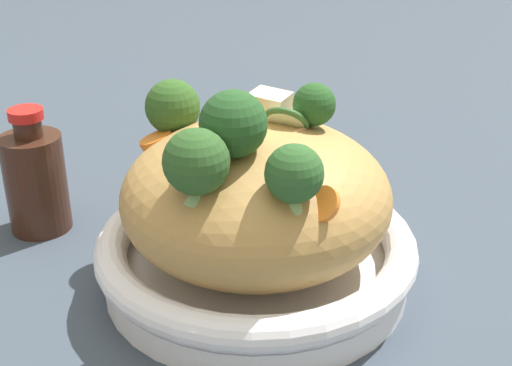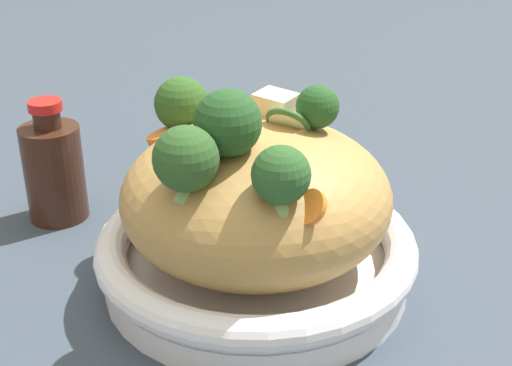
{
  "view_description": "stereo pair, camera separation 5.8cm",
  "coord_description": "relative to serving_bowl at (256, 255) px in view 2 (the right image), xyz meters",
  "views": [
    {
      "loc": [
        0.48,
        0.21,
        0.35
      ],
      "look_at": [
        0.0,
        0.0,
        0.1
      ],
      "focal_mm": 49.47,
      "sensor_mm": 36.0,
      "label": 1
    },
    {
      "loc": [
        0.45,
        0.26,
        0.35
      ],
      "look_at": [
        0.0,
        0.0,
        0.1
      ],
      "focal_mm": 49.47,
      "sensor_mm": 36.0,
      "label": 2
    }
  ],
  "objects": [
    {
      "name": "zucchini_slices",
      "position": [
        -0.04,
        -0.01,
        0.11
      ],
      "size": [
        0.07,
        0.11,
        0.04
      ],
      "color": "beige",
      "rests_on": "serving_bowl"
    },
    {
      "name": "serving_bowl",
      "position": [
        0.0,
        0.0,
        0.0
      ],
      "size": [
        0.28,
        0.28,
        0.05
      ],
      "color": "white",
      "rests_on": "ground_plane"
    },
    {
      "name": "chicken_chunks",
      "position": [
        -0.02,
        -0.01,
        0.12
      ],
      "size": [
        0.1,
        0.04,
        0.03
      ],
      "color": "beige",
      "rests_on": "serving_bowl"
    },
    {
      "name": "carrot_coins",
      "position": [
        0.02,
        -0.01,
        0.11
      ],
      "size": [
        0.14,
        0.21,
        0.05
      ],
      "color": "orange",
      "rests_on": "serving_bowl"
    },
    {
      "name": "noodle_heap",
      "position": [
        -0.0,
        -0.0,
        0.06
      ],
      "size": [
        0.23,
        0.23,
        0.12
      ],
      "color": "#B08546",
      "rests_on": "serving_bowl"
    },
    {
      "name": "broccoli_florets",
      "position": [
        0.03,
        -0.01,
        0.12
      ],
      "size": [
        0.18,
        0.2,
        0.08
      ],
      "color": "#9BC477",
      "rests_on": "serving_bowl"
    },
    {
      "name": "ground_plane",
      "position": [
        0.0,
        0.0,
        -0.03
      ],
      "size": [
        3.0,
        3.0,
        0.0
      ],
      "primitive_type": "plane",
      "color": "#36404D"
    },
    {
      "name": "soy_sauce_bottle",
      "position": [
        0.0,
        -0.24,
        0.03
      ],
      "size": [
        0.06,
        0.06,
        0.13
      ],
      "color": "#381E14",
      "rests_on": "ground_plane"
    }
  ]
}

